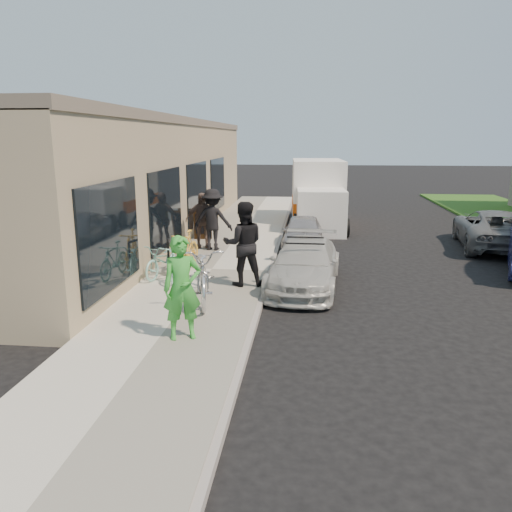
{
  "coord_description": "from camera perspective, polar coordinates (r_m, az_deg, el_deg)",
  "views": [
    {
      "loc": [
        0.56,
        -9.65,
        3.54
      ],
      "look_at": [
        -0.58,
        0.82,
        1.05
      ],
      "focal_mm": 35.0,
      "sensor_mm": 36.0,
      "label": 1
    }
  ],
  "objects": [
    {
      "name": "cruiser_bike_b",
      "position": [
        12.7,
        -10.47,
        -0.46
      ],
      "size": [
        0.96,
        1.68,
        0.84
      ],
      "primitive_type": "imported",
      "rotation": [
        0.0,
        0.0,
        -0.27
      ],
      "color": "#8DD3C4",
      "rests_on": "sidewalk"
    },
    {
      "name": "moving_truck",
      "position": [
        20.94,
        7.07,
        6.74
      ],
      "size": [
        2.29,
        5.51,
        2.66
      ],
      "rotation": [
        0.0,
        0.0,
        0.05
      ],
      "color": "white",
      "rests_on": "ground"
    },
    {
      "name": "far_car_gray",
      "position": [
        18.21,
        25.46,
        2.81
      ],
      "size": [
        2.71,
        4.79,
        1.26
      ],
      "primitive_type": "imported",
      "rotation": [
        0.0,
        0.0,
        3.0
      ],
      "color": "slate",
      "rests_on": "ground"
    },
    {
      "name": "curb",
      "position": [
        13.16,
        1.57,
        -2.02
      ],
      "size": [
        0.12,
        34.0,
        0.13
      ],
      "primitive_type": "cube",
      "color": "gray",
      "rests_on": "ground"
    },
    {
      "name": "tandem_bike",
      "position": [
        10.64,
        -6.07,
        -1.92
      ],
      "size": [
        1.34,
        2.46,
        1.23
      ],
      "primitive_type": "imported",
      "rotation": [
        0.0,
        0.0,
        0.24
      ],
      "color": "silver",
      "rests_on": "sidewalk"
    },
    {
      "name": "sedan_silver",
      "position": [
        16.36,
        5.37,
        2.69
      ],
      "size": [
        1.34,
        3.22,
        1.09
      ],
      "primitive_type": "imported",
      "rotation": [
        0.0,
        0.0,
        -0.02
      ],
      "color": "#A2A2A7",
      "rests_on": "ground"
    },
    {
      "name": "man_standing",
      "position": [
        11.64,
        -1.45,
        1.4
      ],
      "size": [
        1.09,
        0.92,
        1.98
      ],
      "primitive_type": "imported",
      "rotation": [
        0.0,
        0.0,
        3.33
      ],
      "color": "black",
      "rests_on": "sidewalk"
    },
    {
      "name": "cruiser_bike_c",
      "position": [
        13.42,
        -8.05,
        0.7
      ],
      "size": [
        0.75,
        1.7,
        0.99
      ],
      "primitive_type": "imported",
      "rotation": [
        0.0,
        0.0,
        -0.18
      ],
      "color": "gold",
      "rests_on": "sidewalk"
    },
    {
      "name": "cruiser_bike_a",
      "position": [
        12.35,
        -9.1,
        -0.66
      ],
      "size": [
        0.53,
        1.51,
        0.89
      ],
      "primitive_type": "imported",
      "rotation": [
        0.0,
        0.0,
        0.08
      ],
      "color": "#8DD3C4",
      "rests_on": "sidewalk"
    },
    {
      "name": "bystander_a",
      "position": [
        15.49,
        -4.97,
        4.17
      ],
      "size": [
        1.27,
        0.79,
        1.89
      ],
      "primitive_type": "imported",
      "rotation": [
        0.0,
        0.0,
        3.07
      ],
      "color": "black",
      "rests_on": "sidewalk"
    },
    {
      "name": "sandwich_board",
      "position": [
        17.3,
        -6.11,
        3.65
      ],
      "size": [
        0.72,
        0.73,
        1.0
      ],
      "rotation": [
        0.0,
        0.0,
        0.21
      ],
      "color": "#311D0D",
      "rests_on": "sidewalk"
    },
    {
      "name": "bike_rack",
      "position": [
        12.98,
        -9.98,
        0.33
      ],
      "size": [
        0.22,
        0.59,
        0.87
      ],
      "rotation": [
        0.0,
        0.0,
        0.28
      ],
      "color": "black",
      "rests_on": "sidewalk"
    },
    {
      "name": "sedan_white",
      "position": [
        12.12,
        5.58,
        -0.95
      ],
      "size": [
        1.94,
        4.06,
        1.18
      ],
      "rotation": [
        0.0,
        0.0,
        -0.09
      ],
      "color": "#BBBBB6",
      "rests_on": "ground"
    },
    {
      "name": "woman_rider",
      "position": [
        8.61,
        -8.44,
        -3.64
      ],
      "size": [
        0.77,
        0.65,
        1.81
      ],
      "primitive_type": "imported",
      "rotation": [
        0.0,
        0.0,
        0.38
      ],
      "color": "green",
      "rests_on": "sidewalk"
    },
    {
      "name": "bystander_b",
      "position": [
        15.87,
        -6.22,
        4.09
      ],
      "size": [
        1.1,
        0.69,
        1.74
      ],
      "primitive_type": "imported",
      "rotation": [
        0.0,
        0.0,
        0.27
      ],
      "color": "brown",
      "rests_on": "sidewalk"
    },
    {
      "name": "storefront",
      "position": [
        18.62,
        -12.11,
        8.65
      ],
      "size": [
        3.6,
        20.0,
        4.22
      ],
      "color": "tan",
      "rests_on": "ground"
    },
    {
      "name": "sidewalk",
      "position": [
        13.37,
        -5.07,
        -1.78
      ],
      "size": [
        3.0,
        34.0,
        0.15
      ],
      "primitive_type": "cube",
      "color": "beige",
      "rests_on": "ground"
    },
    {
      "name": "ground",
      "position": [
        10.3,
        2.71,
        -6.83
      ],
      "size": [
        120.0,
        120.0,
        0.0
      ],
      "primitive_type": "plane",
      "color": "black",
      "rests_on": "ground"
    }
  ]
}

